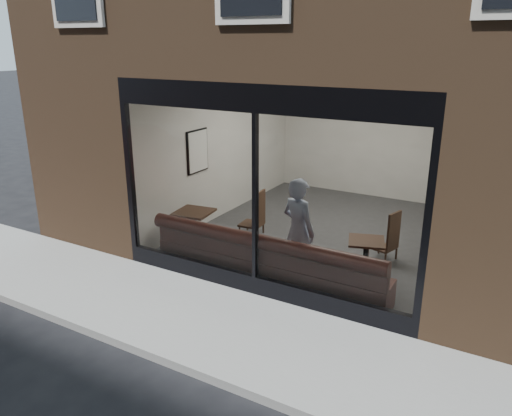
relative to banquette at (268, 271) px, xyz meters
The scene contains 21 objects.
ground 2.46m from the banquette, 90.00° to the right, with size 120.00×120.00×0.00m, color black.
sidewalk_near 1.47m from the banquette, 90.00° to the right, with size 40.00×2.00×0.01m, color gray.
kerb_near 2.51m from the banquette, 90.00° to the right, with size 40.00×0.10×0.12m, color gray.
host_building_pier_left 6.84m from the banquette, 124.05° to the left, with size 2.50×12.00×3.20m, color brown.
host_building_backfill 8.66m from the banquette, 90.00° to the left, with size 5.00×6.00×3.20m, color brown.
cafe_floor 2.56m from the banquette, 90.00° to the left, with size 6.00×6.00×0.00m, color #2D2D30.
cafe_ceiling 3.91m from the banquette, 90.00° to the left, with size 6.00×6.00×0.00m, color white.
cafe_wall_back 5.71m from the banquette, 90.00° to the left, with size 5.00×5.00×0.00m, color beige.
cafe_wall_left 3.82m from the banquette, 134.32° to the left, with size 6.00×6.00×0.00m, color beige.
cafe_wall_right 3.82m from the banquette, 45.68° to the left, with size 6.00×6.00×0.00m, color beige.
storefront_kick 0.41m from the banquette, 90.00° to the right, with size 5.00×0.10×0.30m, color black.
storefront_header 2.80m from the banquette, 90.00° to the right, with size 5.00×0.10×0.40m, color black.
storefront_mullion 1.38m from the banquette, 90.00° to the right, with size 0.06×0.10×2.50m, color black.
storefront_glass 1.39m from the banquette, 90.00° to the right, with size 4.80×4.80×0.00m, color white.
banquette is the anchor object (origin of this frame).
person 0.81m from the banquette, 40.39° to the left, with size 0.64×0.42×1.75m, color #AABBDD.
cafe_table_left 2.01m from the banquette, 163.54° to the left, with size 0.64×0.64×0.04m, color #321B13.
cafe_table_right 1.64m from the banquette, 29.49° to the left, with size 0.55×0.55×0.04m, color #321B13.
cafe_chair_left 2.13m from the banquette, 127.37° to the left, with size 0.43×0.43×0.04m, color #321B13.
cafe_chair_right 2.27m from the banquette, 53.59° to the left, with size 0.37×0.37×0.04m, color #321B13.
wall_poster 3.23m from the banquette, 147.73° to the left, with size 0.02×0.61×0.81m, color white.
Camera 1 is at (3.48, -3.99, 3.74)m, focal length 35.00 mm.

